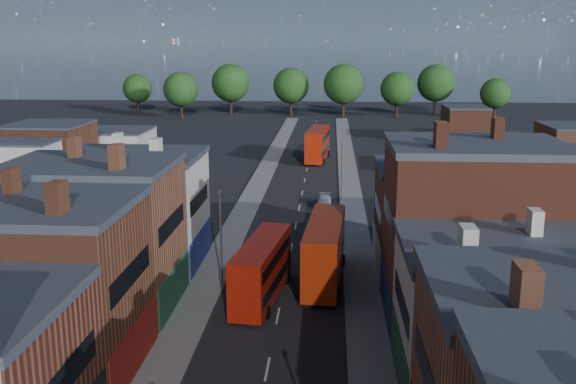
# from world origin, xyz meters

# --- Properties ---
(pavement_west) EXTENTS (3.00, 200.00, 0.12)m
(pavement_west) POSITION_xyz_m (-6.50, 50.00, 0.06)
(pavement_west) COLOR gray
(pavement_west) RESTS_ON ground
(pavement_east) EXTENTS (3.00, 200.00, 0.12)m
(pavement_east) POSITION_xyz_m (6.50, 50.00, 0.06)
(pavement_east) COLOR gray
(pavement_east) RESTS_ON ground
(lamp_post_2) EXTENTS (0.25, 0.70, 8.12)m
(lamp_post_2) POSITION_xyz_m (-5.20, 30.00, 4.70)
(lamp_post_2) COLOR slate
(lamp_post_2) RESTS_ON ground
(lamp_post_3) EXTENTS (0.25, 0.70, 8.12)m
(lamp_post_3) POSITION_xyz_m (5.20, 60.00, 4.70)
(lamp_post_3) COLOR slate
(lamp_post_3) RESTS_ON ground
(bus_0) EXTENTS (3.92, 11.24, 4.75)m
(bus_0) POSITION_xyz_m (-1.50, 27.12, 2.56)
(bus_0) COLOR #AE1709
(bus_0) RESTS_ON ground
(bus_1) EXTENTS (3.69, 12.36, 5.27)m
(bus_1) POSITION_xyz_m (3.36, 31.32, 2.84)
(bus_1) COLOR red
(bus_1) RESTS_ON ground
(bus_2) EXTENTS (4.05, 12.85, 5.46)m
(bus_2) POSITION_xyz_m (1.50, 88.27, 2.94)
(bus_2) COLOR #B01B07
(bus_2) RESTS_ON ground
(car_2) EXTENTS (2.68, 4.84, 1.28)m
(car_2) POSITION_xyz_m (-3.73, 34.45, 0.64)
(car_2) COLOR black
(car_2) RESTS_ON ground
(car_3) EXTENTS (1.83, 4.24, 1.22)m
(car_3) POSITION_xyz_m (3.04, 57.40, 0.61)
(car_3) COLOR silver
(car_3) RESTS_ON ground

